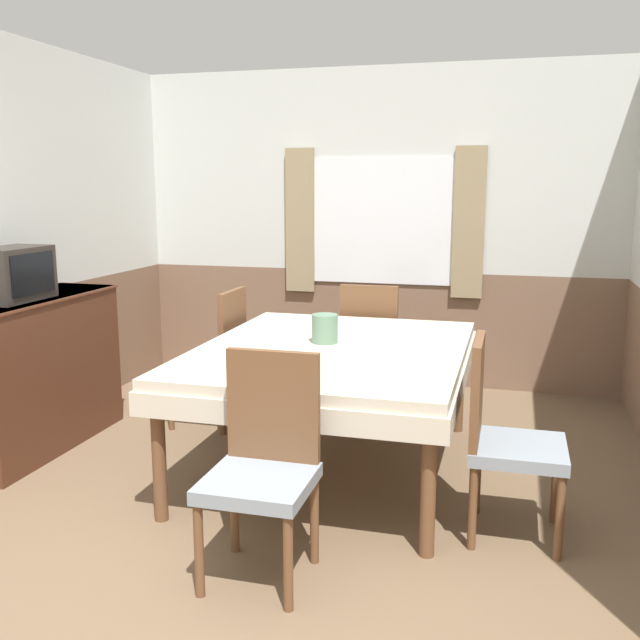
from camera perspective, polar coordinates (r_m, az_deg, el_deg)
The scene contains 11 objects.
ground_plane at distance 3.01m, azimuth -10.53°, elevation -22.95°, with size 16.00×16.00×0.00m, color brown.
wall_back at distance 5.99m, azimuth 4.43°, elevation 7.32°, with size 4.39×0.09×2.60m.
wall_left at distance 5.14m, azimuth -22.72°, elevation 5.92°, with size 0.05×4.02×2.60m.
dining_table at distance 4.13m, azimuth 1.00°, elevation -3.44°, with size 1.52×1.92×0.75m.
chair_head_window at distance 5.28m, azimuth 4.16°, elevation -1.87°, with size 0.44×0.44×0.96m.
chair_right_near at distance 3.51m, azimuth 14.42°, elevation -8.74°, with size 0.44×0.44×0.96m.
chair_head_near at distance 3.10m, azimuth -4.50°, elevation -11.08°, with size 0.44×0.44×0.96m.
chair_left_far at distance 4.99m, azimuth -8.30°, elevation -2.69°, with size 0.44×0.44×0.96m.
sideboard at distance 4.86m, azimuth -21.79°, elevation -3.88°, with size 0.46×1.28×0.98m.
tv at distance 4.65m, azimuth -23.36°, elevation 3.40°, with size 0.29×0.47×0.32m.
vase at distance 4.18m, azimuth 0.38°, elevation -0.69°, with size 0.15×0.15×0.17m.
Camera 1 is at (1.14, -2.23, 1.66)m, focal length 40.00 mm.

